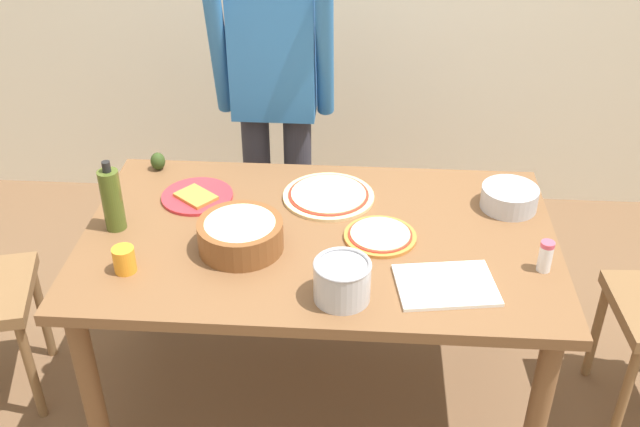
{
  "coord_description": "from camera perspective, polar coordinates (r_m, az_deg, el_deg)",
  "views": [
    {
      "loc": [
        0.14,
        -2.08,
        2.18
      ],
      "look_at": [
        0.0,
        0.05,
        0.81
      ],
      "focal_mm": 41.9,
      "sensor_mm": 36.0,
      "label": 1
    }
  ],
  "objects": [
    {
      "name": "ground",
      "position": [
        3.02,
        -0.07,
        -13.58
      ],
      "size": [
        8.0,
        8.0,
        0.0
      ],
      "primitive_type": "plane",
      "color": "brown"
    },
    {
      "name": "dining_table",
      "position": [
        2.58,
        -0.08,
        -3.24
      ],
      "size": [
        1.6,
        0.96,
        0.76
      ],
      "color": "brown",
      "rests_on": "ground"
    },
    {
      "name": "person_cook",
      "position": [
        3.12,
        -3.48,
        9.17
      ],
      "size": [
        0.49,
        0.25,
        1.62
      ],
      "color": "#2D2D38",
      "rests_on": "ground"
    },
    {
      "name": "pizza_raw_on_board",
      "position": [
        2.72,
        0.65,
        1.38
      ],
      "size": [
        0.33,
        0.33,
        0.02
      ],
      "color": "beige",
      "rests_on": "dining_table"
    },
    {
      "name": "pizza_cooked_on_tray",
      "position": [
        2.51,
        4.61,
        -1.7
      ],
      "size": [
        0.24,
        0.24,
        0.02
      ],
      "color": "#C67A33",
      "rests_on": "dining_table"
    },
    {
      "name": "plate_with_slice",
      "position": [
        2.75,
        -9.37,
        1.31
      ],
      "size": [
        0.26,
        0.26,
        0.02
      ],
      "color": "red",
      "rests_on": "dining_table"
    },
    {
      "name": "popcorn_bowl",
      "position": [
        2.44,
        -6.1,
        -1.44
      ],
      "size": [
        0.28,
        0.28,
        0.11
      ],
      "color": "brown",
      "rests_on": "dining_table"
    },
    {
      "name": "mixing_bowl_steel",
      "position": [
        2.73,
        14.26,
        1.18
      ],
      "size": [
        0.2,
        0.2,
        0.08
      ],
      "color": "#B7B7BC",
      "rests_on": "dining_table"
    },
    {
      "name": "olive_oil_bottle",
      "position": [
        2.59,
        -15.6,
        1.05
      ],
      "size": [
        0.07,
        0.07,
        0.26
      ],
      "color": "#47561E",
      "rests_on": "dining_table"
    },
    {
      "name": "steel_pot",
      "position": [
        2.21,
        1.7,
        -5.12
      ],
      "size": [
        0.17,
        0.17,
        0.13
      ],
      "color": "#B7B7BC",
      "rests_on": "dining_table"
    },
    {
      "name": "cup_orange",
      "position": [
        2.41,
        -14.72,
        -3.43
      ],
      "size": [
        0.07,
        0.07,
        0.08
      ],
      "primitive_type": "cylinder",
      "color": "orange",
      "rests_on": "dining_table"
    },
    {
      "name": "salt_shaker",
      "position": [
        2.43,
        16.84,
        -3.14
      ],
      "size": [
        0.04,
        0.04,
        0.11
      ],
      "color": "white",
      "rests_on": "dining_table"
    },
    {
      "name": "cutting_board_white",
      "position": [
        2.32,
        9.59,
        -5.41
      ],
      "size": [
        0.33,
        0.26,
        0.01
      ],
      "primitive_type": "cube",
      "rotation": [
        0.0,
        0.0,
        0.15
      ],
      "color": "white",
      "rests_on": "dining_table"
    },
    {
      "name": "avocado",
      "position": [
        2.96,
        -12.28,
        3.93
      ],
      "size": [
        0.06,
        0.06,
        0.07
      ],
      "primitive_type": "ellipsoid",
      "color": "#2D4219",
      "rests_on": "dining_table"
    }
  ]
}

